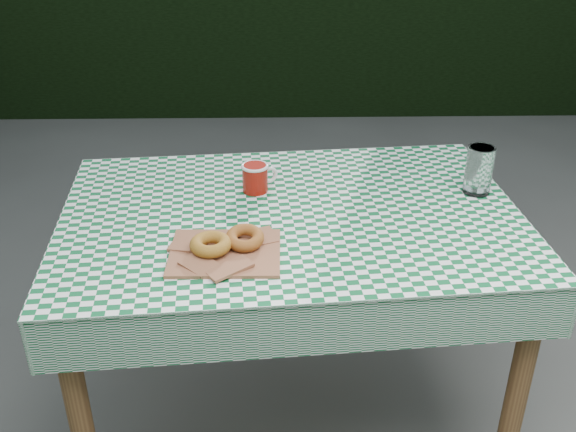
% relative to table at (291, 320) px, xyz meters
% --- Properties ---
extents(ground, '(60.00, 60.00, 0.00)m').
position_rel_table_xyz_m(ground, '(0.05, -0.06, -0.38)').
color(ground, '#494944').
rests_on(ground, ground).
extents(table, '(1.35, 0.96, 0.75)m').
position_rel_table_xyz_m(table, '(0.00, 0.00, 0.00)').
color(table, brown).
rests_on(table, ground).
extents(tablecloth, '(1.37, 0.98, 0.01)m').
position_rel_table_xyz_m(tablecloth, '(0.00, -0.00, 0.38)').
color(tablecloth, '#0D542A').
rests_on(tablecloth, table).
extents(paper_bag, '(0.28, 0.23, 0.01)m').
position_rel_table_xyz_m(paper_bag, '(-0.17, -0.22, 0.39)').
color(paper_bag, '#996143').
rests_on(paper_bag, tablecloth).
extents(bagel_front, '(0.14, 0.14, 0.03)m').
position_rel_table_xyz_m(bagel_front, '(-0.21, -0.22, 0.41)').
color(bagel_front, '#A46E22').
rests_on(bagel_front, paper_bag).
extents(bagel_back, '(0.11, 0.11, 0.03)m').
position_rel_table_xyz_m(bagel_back, '(-0.12, -0.19, 0.41)').
color(bagel_back, brown).
rests_on(bagel_back, paper_bag).
extents(coffee_mug, '(0.20, 0.20, 0.09)m').
position_rel_table_xyz_m(coffee_mug, '(-0.11, 0.14, 0.42)').
color(coffee_mug, maroon).
rests_on(coffee_mug, tablecloth).
extents(drinking_glass, '(0.09, 0.09, 0.15)m').
position_rel_table_xyz_m(drinking_glass, '(0.56, 0.12, 0.45)').
color(drinking_glass, white).
rests_on(drinking_glass, tablecloth).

